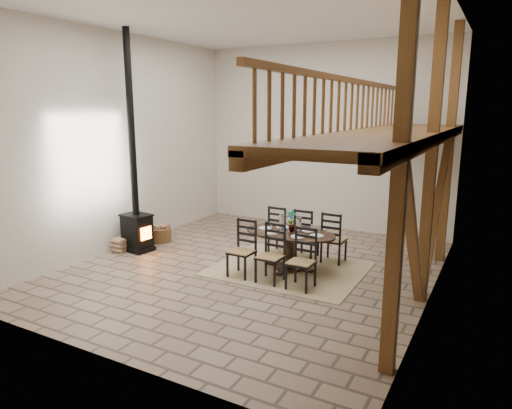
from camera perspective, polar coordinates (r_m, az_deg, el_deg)
The scene contains 7 objects.
ground at distance 9.66m, azimuth -0.54°, elevation -7.96°, with size 8.00×8.00×0.00m, color gray.
room_shell at distance 8.56m, azimuth 6.50°, elevation 10.04°, with size 7.02×8.02×5.01m.
rug at distance 9.63m, azimuth 4.20°, elevation -7.99°, with size 3.00×2.50×0.02m, color tan.
dining_table at distance 9.50m, azimuth 4.24°, elevation -5.66°, with size 1.97×2.20×1.25m.
wood_stove at distance 10.90m, azimuth -14.82°, elevation 0.06°, with size 0.74×0.61×5.00m.
log_basket at distance 11.72m, azimuth -11.82°, elevation -3.65°, with size 0.52×0.52×0.43m.
log_stack at distance 11.18m, azimuth -16.39°, elevation -4.79°, with size 0.31×0.43×0.32m.
Camera 1 is at (4.44, -7.92, 3.29)m, focal length 32.00 mm.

